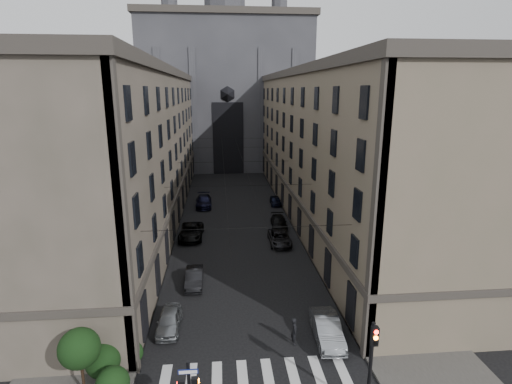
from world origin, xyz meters
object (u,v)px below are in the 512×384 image
object	(u,v)px
gothic_tower	(226,83)
traffic_light_right	(372,357)
car_left_midnear	(194,278)
car_right_midnear	(280,238)
pedestrian	(294,331)
car_left_midfar	(191,232)
car_right_midfar	(279,222)
car_right_far	(275,201)
car_right_near	(327,329)
car_left_near	(169,320)
car_left_far	(204,201)

from	to	relation	value
gothic_tower	traffic_light_right	distance (m)	74.67
car_left_midnear	car_right_midnear	bearing A→B (deg)	44.27
car_left_midnear	pedestrian	distance (m)	11.32
car_left_midfar	car_right_midfar	xyz separation A→B (m)	(10.43, 2.74, -0.12)
car_left_midfar	car_right_far	size ratio (longest dim) A/B	1.47
car_left_midnear	pedestrian	world-z (taller)	pedestrian
gothic_tower	car_left_midfar	distance (m)	49.97
car_right_far	car_right_near	bearing A→B (deg)	-89.68
car_left_near	car_right_far	size ratio (longest dim) A/B	1.06
car_left_near	car_right_midfar	size ratio (longest dim) A/B	0.88
car_left_midfar	pedestrian	bearing A→B (deg)	-66.70
car_left_midfar	pedestrian	distance (m)	21.80
gothic_tower	car_left_far	xyz separation A→B (m)	(-4.20, -34.18, -17.01)
gothic_tower	car_left_midnear	size ratio (longest dim) A/B	13.85
car_left_far	car_right_far	size ratio (longest dim) A/B	1.44
car_left_near	car_left_far	size ratio (longest dim) A/B	0.74
car_left_midfar	car_right_near	distance (m)	22.53
pedestrian	gothic_tower	bearing A→B (deg)	8.61
car_left_midnear	car_left_midfar	size ratio (longest dim) A/B	0.76
car_left_midfar	car_right_far	distance (m)	16.89
traffic_light_right	car_right_midnear	size ratio (longest dim) A/B	1.06
car_right_midfar	pedestrian	world-z (taller)	pedestrian
gothic_tower	car_left_near	distance (m)	67.00
car_right_near	car_right_far	bearing A→B (deg)	90.72
traffic_light_right	pedestrian	bearing A→B (deg)	114.29
car_right_near	car_right_midnear	world-z (taller)	car_right_near
pedestrian	car_left_near	bearing A→B (deg)	80.13
car_left_far	car_right_near	xyz separation A→B (m)	(9.31, -32.55, 0.00)
gothic_tower	car_left_midfar	bearing A→B (deg)	-96.33
gothic_tower	car_right_near	bearing A→B (deg)	-85.62
car_left_midfar	pedestrian	xyz separation A→B (m)	(8.04, -20.26, 0.16)
gothic_tower	car_left_midnear	xyz separation A→B (m)	(-4.20, -58.10, -17.11)
pedestrian	car_right_near	bearing A→B (deg)	-78.22
gothic_tower	traffic_light_right	xyz separation A→B (m)	(5.60, -73.04, -14.51)
car_left_near	pedestrian	world-z (taller)	pedestrian
car_left_near	car_right_near	distance (m)	10.91
car_left_midnear	car_right_midnear	distance (m)	12.37
car_right_near	pedestrian	distance (m)	2.27
car_right_near	car_right_midnear	distance (m)	17.40
car_right_near	pedestrian	world-z (taller)	pedestrian
traffic_light_right	car_left_midfar	world-z (taller)	traffic_light_right
gothic_tower	traffic_light_right	bearing A→B (deg)	-85.62
car_left_midfar	pedestrian	size ratio (longest dim) A/B	2.97
traffic_light_right	pedestrian	xyz separation A→B (m)	(-2.74, 6.08, -2.36)
car_left_near	car_right_midfar	bearing A→B (deg)	63.88
gothic_tower	car_left_midfar	size ratio (longest dim) A/B	10.48
gothic_tower	car_left_midnear	world-z (taller)	gothic_tower
car_right_midfar	car_right_far	bearing A→B (deg)	87.24
car_left_far	car_right_near	distance (m)	33.86
car_left_far	pedestrian	distance (m)	33.52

